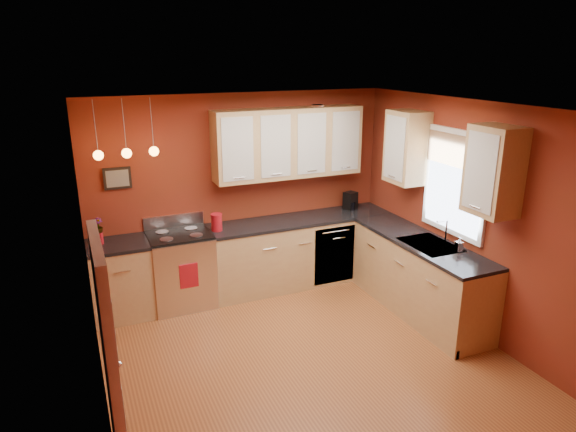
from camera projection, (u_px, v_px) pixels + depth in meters
name	position (u px, v px, depth m)	size (l,w,h in m)	color
floor	(309.00, 361.00, 5.36)	(4.20, 4.20, 0.00)	#9A5A2C
ceiling	(313.00, 108.00, 4.57)	(4.00, 4.20, 0.02)	silver
wall_back	(242.00, 193.00, 6.80)	(4.00, 0.02, 2.60)	maroon
wall_front	(461.00, 358.00, 3.13)	(4.00, 0.02, 2.60)	maroon
wall_left	(92.00, 279.00, 4.21)	(0.02, 4.20, 2.60)	maroon
wall_right	(472.00, 219.00, 5.72)	(0.02, 4.20, 2.60)	maroon
base_cabinets_back_left	(121.00, 281.00, 6.17)	(0.70, 0.60, 0.90)	tan
base_cabinets_back_right	(301.00, 252.00, 7.07)	(2.54, 0.60, 0.90)	tan
base_cabinets_right	(419.00, 278.00, 6.26)	(0.60, 2.10, 0.90)	tan
counter_back_left	(117.00, 245.00, 6.03)	(0.70, 0.62, 0.04)	black
counter_back_right	(301.00, 220.00, 6.93)	(2.54, 0.62, 0.04)	black
counter_right	(422.00, 242.00, 6.12)	(0.62, 2.10, 0.04)	black
gas_range	(182.00, 269.00, 6.44)	(0.76, 0.64, 1.11)	silver
dishwasher_front	(334.00, 255.00, 6.96)	(0.60, 0.02, 0.80)	silver
sink	(430.00, 246.00, 5.99)	(0.50, 0.70, 0.33)	gray
window	(455.00, 180.00, 5.86)	(0.06, 1.02, 1.22)	white
door_left_wall	(114.00, 391.00, 3.25)	(0.12, 0.82, 2.05)	white
upper_cabinets_back	(288.00, 143.00, 6.68)	(2.00, 0.35, 0.90)	tan
upper_cabinets_right	(445.00, 158.00, 5.74)	(0.35, 1.95, 0.90)	tan
wall_picture	(117.00, 178.00, 6.09)	(0.32, 0.03, 0.26)	black
pendant_lights	(127.00, 153.00, 5.73)	(0.71, 0.11, 0.66)	gray
red_canister	(217.00, 222.00, 6.41)	(0.15, 0.15, 0.22)	maroon
red_vase	(99.00, 238.00, 5.97)	(0.09, 0.09, 0.14)	maroon
flowers	(98.00, 226.00, 5.93)	(0.11, 0.11, 0.19)	maroon
coffee_maker	(351.00, 201.00, 7.29)	(0.21, 0.21, 0.25)	black
soap_pump	(459.00, 244.00, 5.75)	(0.07, 0.08, 0.17)	white
dish_towel	(189.00, 276.00, 6.15)	(0.22, 0.02, 0.30)	maroon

